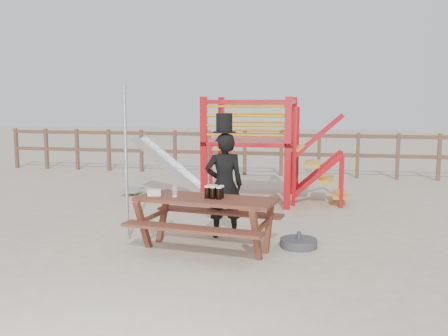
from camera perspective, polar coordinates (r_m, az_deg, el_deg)
ground at (r=6.94m, az=-3.09°, el=-9.23°), size 60.00×60.00×0.00m
back_fence at (r=13.59m, az=4.47°, el=2.24°), size 15.09×0.09×1.20m
playground_fort at (r=10.17m, az=2.72°, el=2.33°), size 4.71×1.84×2.10m
picnic_table at (r=6.78m, az=-2.07°, el=-5.64°), size 2.03×1.54×0.73m
man_with_hat at (r=7.38m, az=0.03°, el=-1.64°), size 0.66×0.54×1.84m
metal_pole at (r=7.33m, az=-11.14°, el=0.42°), size 0.05×0.05×2.22m
parasol_base at (r=7.08m, az=8.53°, el=-8.46°), size 0.51×0.51×0.22m
paper_bag at (r=6.95m, az=-7.98°, el=-2.80°), size 0.21×0.19×0.08m
stout_pints at (r=6.67m, az=-1.14°, el=-2.74°), size 0.25×0.19×0.17m
empty_glasses at (r=6.80m, az=-5.65°, el=-2.73°), size 0.07×0.07×0.15m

